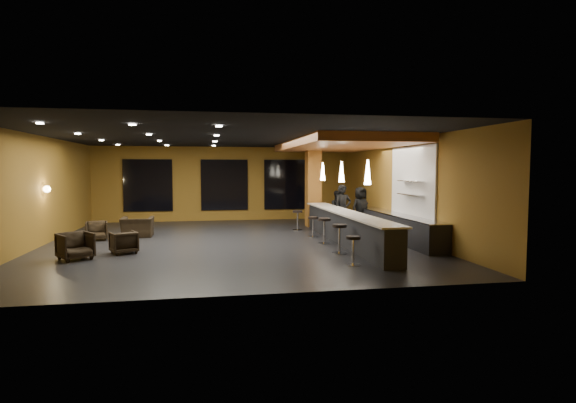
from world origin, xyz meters
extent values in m
cube|color=black|center=(0.00, 0.00, -0.05)|extent=(12.00, 13.00, 0.10)
cube|color=black|center=(0.00, 0.00, 3.55)|extent=(12.00, 13.00, 0.10)
cube|color=brown|center=(0.00, 6.55, 1.75)|extent=(12.00, 0.10, 3.50)
cube|color=brown|center=(0.00, -6.55, 1.75)|extent=(12.00, 0.10, 3.50)
cube|color=brown|center=(-6.05, 0.00, 1.75)|extent=(0.10, 13.00, 3.50)
cube|color=brown|center=(6.05, 0.00, 1.75)|extent=(0.10, 13.00, 3.50)
cube|color=#AF6533|center=(4.00, 1.00, 3.36)|extent=(3.60, 8.00, 0.28)
cube|color=black|center=(-3.50, 6.44, 1.70)|extent=(2.20, 0.06, 2.40)
cube|color=black|center=(0.00, 6.44, 1.70)|extent=(2.20, 0.06, 2.40)
cube|color=black|center=(3.00, 6.44, 1.70)|extent=(2.20, 0.06, 2.40)
cube|color=white|center=(5.96, -1.00, 2.00)|extent=(0.06, 3.20, 2.40)
cube|color=black|center=(3.65, -1.00, 0.50)|extent=(0.60, 8.00, 1.00)
cube|color=silver|center=(3.65, -1.00, 1.02)|extent=(0.78, 8.10, 0.05)
cube|color=black|center=(5.65, -0.50, 0.43)|extent=(0.70, 6.00, 0.86)
cube|color=silver|center=(5.65, -0.50, 0.89)|extent=(0.72, 6.00, 0.03)
cube|color=silver|center=(5.82, -1.20, 1.60)|extent=(0.30, 1.50, 0.03)
cube|color=silver|center=(5.82, -1.20, 2.05)|extent=(0.30, 1.50, 0.03)
cube|color=brown|center=(3.65, 3.60, 1.75)|extent=(0.60, 0.60, 3.50)
sphere|color=#FFE5B2|center=(-5.88, 0.50, 1.80)|extent=(0.22, 0.22, 0.22)
cone|color=white|center=(3.65, -3.00, 2.35)|extent=(0.20, 0.20, 0.70)
cone|color=white|center=(3.65, -0.50, 2.35)|extent=(0.20, 0.20, 0.70)
cone|color=white|center=(3.65, 2.00, 2.35)|extent=(0.20, 0.20, 0.70)
imported|color=black|center=(4.27, 1.32, 0.92)|extent=(0.72, 0.52, 1.85)
imported|color=black|center=(4.48, 2.66, 0.78)|extent=(0.80, 0.65, 1.56)
imported|color=black|center=(5.22, 2.03, 0.87)|extent=(0.99, 0.81, 1.73)
imported|color=black|center=(-4.32, -2.25, 0.37)|extent=(1.11, 1.12, 0.74)
imported|color=black|center=(-3.20, -1.54, 0.32)|extent=(0.92, 0.93, 0.64)
imported|color=black|center=(-4.56, 1.17, 0.33)|extent=(0.83, 0.85, 0.65)
imported|color=black|center=(-3.30, 1.74, 0.35)|extent=(1.10, 0.96, 0.71)
cylinder|color=silver|center=(2.82, -4.28, 0.01)|extent=(0.38, 0.38, 0.03)
cylinder|color=silver|center=(2.82, -4.28, 0.35)|extent=(0.07, 0.07, 0.66)
cylinder|color=black|center=(2.82, -4.28, 0.71)|extent=(0.36, 0.36, 0.08)
cylinder|color=silver|center=(2.93, -2.69, 0.02)|extent=(0.43, 0.43, 0.03)
cylinder|color=silver|center=(2.93, -2.69, 0.40)|extent=(0.08, 0.08, 0.76)
cylinder|color=black|center=(2.93, -2.69, 0.81)|extent=(0.41, 0.41, 0.09)
cylinder|color=silver|center=(2.94, -0.95, 0.02)|extent=(0.43, 0.43, 0.03)
cylinder|color=silver|center=(2.94, -0.95, 0.40)|extent=(0.08, 0.08, 0.75)
cylinder|color=black|center=(2.94, -0.95, 0.81)|extent=(0.41, 0.41, 0.09)
cylinder|color=silver|center=(2.93, 0.58, 0.01)|extent=(0.37, 0.37, 0.03)
cylinder|color=silver|center=(2.93, 0.58, 0.34)|extent=(0.07, 0.07, 0.65)
cylinder|color=black|center=(2.93, 0.58, 0.70)|extent=(0.35, 0.35, 0.07)
cylinder|color=silver|center=(2.72, 2.38, 0.02)|extent=(0.41, 0.41, 0.03)
cylinder|color=silver|center=(2.72, 2.38, 0.38)|extent=(0.07, 0.07, 0.71)
cylinder|color=black|center=(2.72, 2.38, 0.76)|extent=(0.39, 0.39, 0.08)
camera|label=1|loc=(-0.79, -15.04, 2.43)|focal=28.00mm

